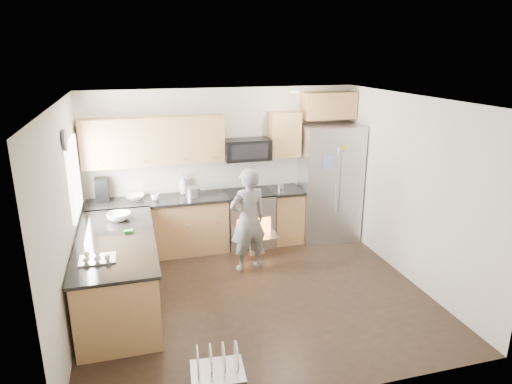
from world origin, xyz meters
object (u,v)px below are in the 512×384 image
object	(u,v)px
dish_rack	(217,366)
refrigerator	(329,182)
stove_range	(249,206)
person	(248,220)

from	to	relation	value
dish_rack	refrigerator	bearing A→B (deg)	50.07
stove_range	dish_rack	xyz separation A→B (m)	(-1.15, -3.10, -0.59)
refrigerator	dish_rack	size ratio (longest dim) A/B	3.42
stove_range	dish_rack	size ratio (longest dim) A/B	3.08
stove_range	refrigerator	xyz separation A→B (m)	(1.42, -0.03, 0.32)
person	dish_rack	bearing A→B (deg)	55.48
refrigerator	dish_rack	bearing A→B (deg)	-124.55
person	dish_rack	distance (m)	2.47
person	stove_range	bearing A→B (deg)	-117.59
stove_range	refrigerator	size ratio (longest dim) A/B	0.90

